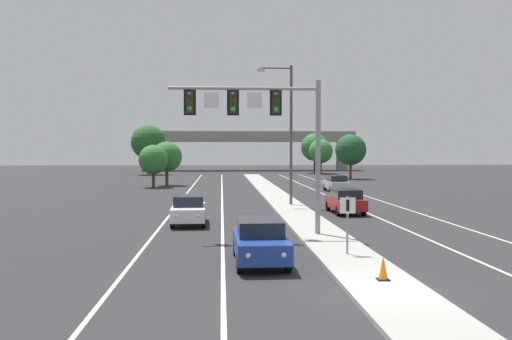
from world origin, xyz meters
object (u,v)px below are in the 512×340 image
Objects in this scene: tree_far_left_c at (148,142)px; tree_far_left_a at (153,160)px; car_oncoming_white at (189,209)px; street_lamp_median at (288,126)px; tree_far_left_b at (167,157)px; tree_far_right_a at (315,147)px; median_sign_post at (348,216)px; overhead_signal_mast at (265,120)px; tree_far_right_b at (321,151)px; car_receding_red at (345,201)px; car_oncoming_blue at (260,241)px; car_receding_silver at (336,183)px; traffic_cone_median_nose at (383,268)px; tree_far_right_c at (351,150)px.

tree_far_left_a is (4.57, -30.84, -2.32)m from tree_far_left_c.
car_oncoming_white is 61.64m from tree_far_left_c.
street_lamp_median is 2.16× the size of tree_far_left_a.
tree_far_left_b is 28.30m from tree_far_left_c.
median_sign_post is at bearing -98.71° from tree_far_right_a.
overhead_signal_mast is 0.88× the size of tree_far_left_c.
street_lamp_median is 1.70× the size of tree_far_right_b.
tree_far_left_a is at bearing 105.22° from overhead_signal_mast.
car_receding_red is (3.20, 14.44, -0.77)m from median_sign_post.
car_oncoming_blue is (-3.40, -19.75, -4.97)m from street_lamp_median.
median_sign_post reaches higher than car_receding_silver.
tree_far_right_b is at bearing 51.15° from tree_far_left_b.
median_sign_post is at bearing -61.94° from overhead_signal_mast.
car_receding_red is 29.62m from tree_far_left_a.
car_receding_silver is 44.51m from tree_far_left_c.
overhead_signal_mast is at bearing 118.06° from median_sign_post.
overhead_signal_mast reaches higher than tree_far_right_b.
car_oncoming_white is 64.22m from tree_far_right_b.
tree_far_left_a is at bearing 120.44° from street_lamp_median.
traffic_cone_median_nose is 0.16× the size of tree_far_left_a.
tree_far_left_a is at bearing -127.23° from tree_far_right_b.
tree_far_left_b reaches higher than car_receding_red.
car_receding_red is 0.97× the size of tree_far_left_a.
tree_far_left_b is (-7.63, 43.63, 2.46)m from car_oncoming_blue.
traffic_cone_median_nose is 76.75m from tree_far_left_c.
tree_far_right_b reaches higher than car_receding_silver.
overhead_signal_mast reaches higher than tree_far_left_b.
tree_far_left_c is (-16.72, 51.53, -0.46)m from street_lamp_median.
tree_far_left_c is (-29.93, 15.12, 1.25)m from tree_far_right_c.
car_oncoming_blue is 16.56m from car_receding_red.
street_lamp_median is 7.46m from car_receding_red.
tree_far_right_c is at bearing 73.52° from car_oncoming_blue.
tree_far_left_b is 38.54m from tree_far_right_a.
street_lamp_median reaches higher than tree_far_right_a.
tree_far_right_b is at bearing 52.77° from tree_far_left_a.
tree_far_left_b is at bearing -128.85° from tree_far_right_b.
tree_far_right_c reaches higher than tree_far_left_a.
overhead_signal_mast is at bearing -122.35° from car_receding_red.
tree_far_left_c is 28.33m from tree_far_right_a.
tree_far_right_a is (11.35, 55.23, -1.28)m from street_lamp_median.
tree_far_left_a reaches higher than car_oncoming_blue.
car_oncoming_blue is 0.97× the size of tree_far_left_a.
street_lamp_median is at bearing 89.92° from median_sign_post.
traffic_cone_median_nose is 79.33m from tree_far_right_a.
tree_far_left_b is at bearing 102.37° from overhead_signal_mast.
tree_far_left_b is 0.73× the size of tree_far_right_a.
tree_far_right_c is 29.86m from tree_far_left_a.
car_oncoming_white is 33.37m from tree_far_left_b.
median_sign_post reaches higher than car_oncoming_blue.
car_oncoming_blue reaches higher than traffic_cone_median_nose.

